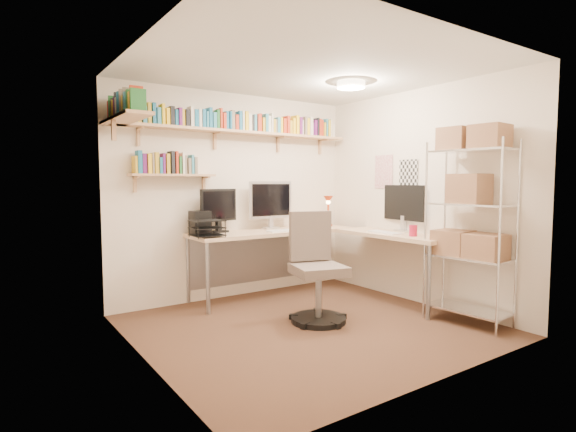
# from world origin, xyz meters

# --- Properties ---
(ground) EXTENTS (3.20, 3.20, 0.00)m
(ground) POSITION_xyz_m (0.00, 0.00, 0.00)
(ground) COLOR #472F1E
(ground) RESTS_ON ground
(room_shell) EXTENTS (3.24, 3.04, 2.52)m
(room_shell) POSITION_xyz_m (0.00, 0.00, 1.55)
(room_shell) COLOR beige
(room_shell) RESTS_ON ground
(wall_shelves) EXTENTS (3.12, 1.09, 0.80)m
(wall_shelves) POSITION_xyz_m (-0.40, 1.30, 2.03)
(wall_shelves) COLOR tan
(wall_shelves) RESTS_ON ground
(corner_desk) EXTENTS (2.54, 2.15, 1.43)m
(corner_desk) POSITION_xyz_m (0.50, 0.94, 0.82)
(corner_desk) COLOR beige
(corner_desk) RESTS_ON ground
(office_chair) EXTENTS (0.61, 0.62, 1.12)m
(office_chair) POSITION_xyz_m (0.17, 0.11, 0.47)
(office_chair) COLOR black
(office_chair) RESTS_ON ground
(wire_rack) EXTENTS (0.45, 0.82, 1.97)m
(wire_rack) POSITION_xyz_m (1.36, -0.83, 1.22)
(wire_rack) COLOR silver
(wire_rack) RESTS_ON ground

